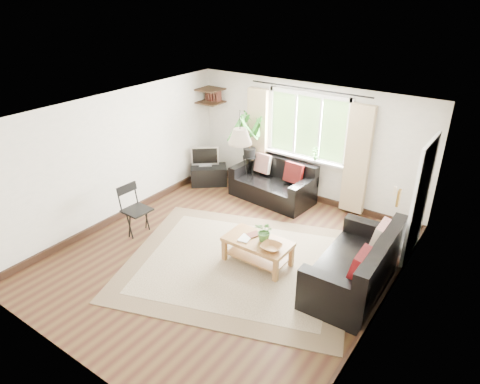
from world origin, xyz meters
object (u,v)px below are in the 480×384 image
Objects in this scene: folding_chair at (137,211)px; sofa_back at (272,182)px; coffee_table at (258,252)px; sofa_right at (354,262)px; palm_stand at (249,153)px; tv_stand at (209,175)px.

sofa_back is at bearing -23.62° from folding_chair.
sofa_back is at bearing 115.41° from coffee_table.
palm_stand reaches higher than sofa_right.
coffee_table is at bearing -75.99° from folding_chair.
tv_stand is at bearing -113.35° from sofa_right.
palm_stand is 2.74m from folding_chair.
palm_stand is (-3.10, 1.88, 0.41)m from sofa_right.
sofa_right is at bearing -31.28° from palm_stand.
tv_stand is at bearing 9.71° from folding_chair.
sofa_right is 3.80m from folding_chair.
tv_stand is (-2.55, 1.93, -0.01)m from coffee_table.
coffee_table is 0.62× the size of palm_stand.
sofa_right is (2.47, -1.79, 0.04)m from sofa_back.
sofa_right is at bearing -62.22° from tv_stand.
sofa_right reaches higher than sofa_back.
sofa_back is 2.33m from coffee_table.
coffee_table is at bearing -59.14° from sofa_back.
palm_stand reaches higher than folding_chair.
palm_stand is at bearing -10.66° from folding_chair.
tv_stand is 0.86× the size of folding_chair.
coffee_table is 2.80m from palm_stand.
sofa_back is 0.99× the size of palm_stand.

